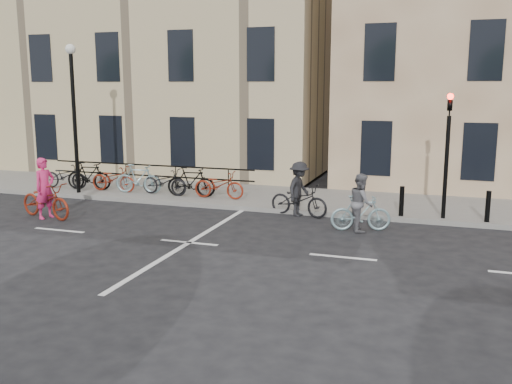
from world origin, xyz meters
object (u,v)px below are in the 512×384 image
(cyclist_pink, at_px, (45,197))
(cyclist_grey, at_px, (361,208))
(lamp_post, at_px, (73,100))
(cyclist_dark, at_px, (299,195))
(traffic_light, at_px, (448,140))

(cyclist_pink, distance_m, cyclist_grey, 9.48)
(cyclist_grey, bearing_deg, cyclist_pink, 81.92)
(lamp_post, relative_size, cyclist_dark, 2.62)
(cyclist_dark, bearing_deg, cyclist_grey, -108.08)
(cyclist_grey, relative_size, cyclist_dark, 0.86)
(traffic_light, xyz_separation_m, lamp_post, (-12.70, 0.06, 1.04))
(lamp_post, bearing_deg, cyclist_dark, -3.40)
(cyclist_pink, bearing_deg, cyclist_dark, -55.55)
(lamp_post, distance_m, cyclist_pink, 4.47)
(cyclist_grey, bearing_deg, cyclist_dark, 42.19)
(cyclist_pink, bearing_deg, traffic_light, -60.81)
(traffic_light, distance_m, cyclist_pink, 12.11)
(cyclist_pink, xyz_separation_m, cyclist_dark, (7.27, 2.74, 0.03))
(cyclist_pink, height_order, cyclist_dark, cyclist_pink)
(traffic_light, height_order, cyclist_grey, traffic_light)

